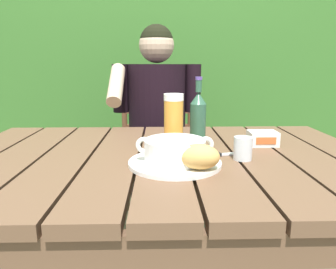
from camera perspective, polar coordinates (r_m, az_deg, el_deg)
name	(u,v)px	position (r m, az deg, el deg)	size (l,w,h in m)	color
dining_table	(163,178)	(1.07, -0.98, -7.91)	(1.42, 0.93, 0.73)	brown
hedge_backdrop	(153,37)	(2.71, -2.68, 17.46)	(3.62, 0.91, 2.87)	#366928
chair_near_diner	(158,154)	(1.98, -1.92, -3.64)	(0.48, 0.47, 0.90)	brown
person_eating	(157,119)	(1.73, -2.11, 2.85)	(0.48, 0.47, 1.23)	black
serving_plate	(175,163)	(0.94, 1.26, -5.18)	(0.28, 0.28, 0.01)	white
soup_bowl	(175,150)	(0.92, 1.27, -2.80)	(0.23, 0.18, 0.07)	white
bread_roll	(199,157)	(0.86, 5.71, -4.03)	(0.13, 0.11, 0.07)	tan
beer_glass	(174,121)	(1.11, 1.03, 2.52)	(0.07, 0.07, 0.19)	orange
beer_bottle	(198,116)	(1.19, 5.52, 3.40)	(0.06, 0.06, 0.25)	#2D553E
water_glass_small	(243,148)	(1.00, 13.54, -2.48)	(0.06, 0.06, 0.07)	silver
butter_tub	(263,138)	(1.20, 16.93, -0.68)	(0.10, 0.08, 0.05)	white
table_knife	(220,155)	(1.04, 9.46, -3.63)	(0.15, 0.06, 0.01)	silver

